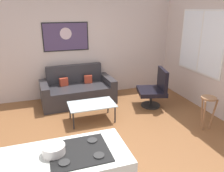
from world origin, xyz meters
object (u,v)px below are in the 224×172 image
at_px(couch, 78,91).
at_px(armchair, 155,89).
at_px(coffee_table, 92,105).
at_px(mixing_bowl, 54,150).
at_px(bar_stool, 208,106).
at_px(wall_painting, 66,37).

distance_m(couch, armchair, 1.93).
distance_m(coffee_table, mixing_bowl, 2.45).
height_order(couch, armchair, armchair).
bearing_deg(armchair, bar_stool, -71.89).
xyz_separation_m(bar_stool, wall_painting, (-2.30, 2.62, 1.10)).
height_order(coffee_table, bar_stool, bar_stool).
relative_size(coffee_table, bar_stool, 1.42).
relative_size(couch, wall_painting, 1.61).
xyz_separation_m(couch, coffee_table, (0.10, -1.10, 0.06)).
xyz_separation_m(coffee_table, wall_painting, (-0.25, 1.57, 1.25)).
bearing_deg(coffee_table, bar_stool, -27.21).
bearing_deg(couch, bar_stool, -44.97).
distance_m(couch, coffee_table, 1.10).
xyz_separation_m(bar_stool, mixing_bowl, (-2.95, -1.15, 0.43)).
height_order(couch, coffee_table, couch).
relative_size(couch, coffee_table, 1.90).
bearing_deg(couch, coffee_table, -84.59).
bearing_deg(armchair, coffee_table, -171.47).
bearing_deg(mixing_bowl, armchair, 44.03).
distance_m(armchair, bar_stool, 1.36).
bearing_deg(coffee_table, mixing_bowl, -112.34).
bearing_deg(wall_painting, mixing_bowl, -99.84).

